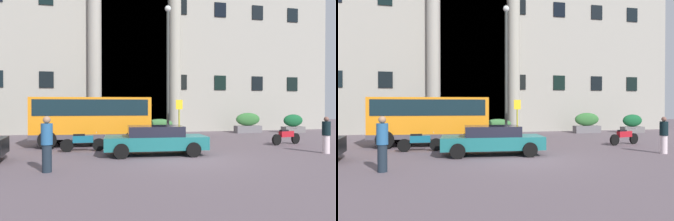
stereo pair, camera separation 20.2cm
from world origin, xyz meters
The scene contains 14 objects.
ground_plane centered at (0.00, 0.00, -0.06)m, with size 80.00×64.00×0.12m, color #5C4E56.
office_building_facade centered at (0.00, 17.47, 9.28)m, with size 34.52×9.76×18.58m.
orange_minibus centered at (-3.57, 5.50, 1.55)m, with size 6.23×3.08×2.57m.
bus_stop_sign centered at (1.71, 7.18, 1.56)m, with size 0.44×0.08×2.51m.
hedge_planter_east centered at (-2.88, 10.88, 0.68)m, with size 2.07×0.82×1.42m.
hedge_planter_entrance_right centered at (8.38, 10.85, 0.77)m, with size 2.11×0.70×1.59m.
hedge_planter_entrance_left centered at (11.93, 10.12, 0.71)m, with size 1.74×0.74×1.46m.
hedge_planter_far_east centered at (1.12, 10.40, 0.57)m, with size 2.05×0.70×1.19m.
parked_hatchback_near centered at (-0.96, 1.38, 0.66)m, with size 4.48×2.20×1.26m.
motorcycle_far_end centered at (6.74, 3.35, 0.46)m, with size 2.03×0.75×0.89m.
scooter_by_planter centered at (-4.09, 3.16, 0.46)m, with size 2.04×0.55×0.89m.
pedestrian_woman_with_bag centered at (6.57, 0.04, 0.83)m, with size 0.36×0.36×1.65m.
pedestrian_woman_dark_dress centered at (-5.05, -1.38, 0.91)m, with size 0.36×0.36×1.80m.
lamppost_plaza_centre centered at (1.26, 8.31, 5.01)m, with size 0.40×0.40×8.73m.
Camera 1 is at (-3.66, -12.17, 2.12)m, focal length 34.12 mm.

